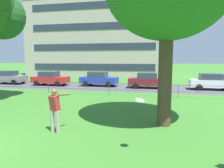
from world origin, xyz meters
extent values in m
cube|color=#4C4C51|center=(0.00, 16.21, 0.00)|extent=(80.00, 6.46, 0.01)
cylinder|color=#333833|center=(-2.67, 11.36, 0.50)|extent=(0.04, 0.04, 1.00)
cylinder|color=#333833|center=(2.67, 11.36, 0.50)|extent=(0.04, 0.04, 1.00)
cylinder|color=#333833|center=(8.00, 11.36, 0.50)|extent=(0.04, 0.04, 1.00)
cylinder|color=#333833|center=(0.00, 11.36, 0.45)|extent=(37.34, 0.03, 0.03)
cylinder|color=#333833|center=(0.00, 11.36, 0.95)|extent=(37.34, 0.03, 0.03)
sphere|color=#204D1F|center=(-4.31, 8.22, 5.88)|extent=(3.25, 3.25, 3.25)
cylinder|color=#4C3828|center=(6.70, 4.41, 2.21)|extent=(0.59, 0.59, 4.42)
sphere|color=#24671F|center=(5.78, 5.56, 5.19)|extent=(2.15, 2.15, 2.15)
cylinder|color=gray|center=(2.34, 2.61, 0.44)|extent=(0.16, 0.16, 0.88)
cylinder|color=gray|center=(2.64, 2.49, 0.44)|extent=(0.16, 0.16, 0.88)
cube|color=#B22D2D|center=(2.49, 2.55, 1.18)|extent=(0.45, 0.42, 0.63)
sphere|color=brown|center=(2.49, 2.55, 1.63)|extent=(0.22, 0.22, 0.22)
cylinder|color=brown|center=(2.79, 2.76, 1.50)|extent=(0.32, 0.61, 0.15)
cylinder|color=brown|center=(2.28, 2.64, 1.17)|extent=(0.09, 0.09, 0.62)
cylinder|color=white|center=(5.86, 1.37, 1.66)|extent=(0.36, 0.36, 0.09)
cube|color=slate|center=(-10.62, 16.49, 0.64)|extent=(4.03, 1.78, 0.68)
cube|color=#2D3847|center=(-10.77, 16.49, 1.26)|extent=(1.93, 1.56, 0.56)
cylinder|color=black|center=(-9.40, 17.32, 0.30)|extent=(0.60, 0.21, 0.60)
cylinder|color=black|center=(-9.37, 15.71, 0.30)|extent=(0.60, 0.21, 0.60)
cylinder|color=black|center=(-11.88, 17.27, 0.30)|extent=(0.60, 0.21, 0.60)
cube|color=red|center=(-5.12, 16.25, 0.64)|extent=(4.03, 1.78, 0.68)
cube|color=#2D3847|center=(-5.27, 16.25, 1.26)|extent=(1.93, 1.56, 0.56)
cylinder|color=black|center=(-3.86, 17.03, 0.30)|extent=(0.60, 0.21, 0.60)
cylinder|color=black|center=(-3.90, 15.42, 0.30)|extent=(0.60, 0.21, 0.60)
cylinder|color=black|center=(-6.34, 17.08, 0.30)|extent=(0.60, 0.21, 0.60)
cylinder|color=black|center=(-6.38, 15.47, 0.30)|extent=(0.60, 0.21, 0.60)
cube|color=#233899|center=(0.37, 16.72, 0.64)|extent=(4.06, 1.85, 0.68)
cube|color=#2D3847|center=(0.22, 16.72, 1.26)|extent=(1.96, 1.59, 0.56)
cylinder|color=black|center=(1.64, 17.48, 0.30)|extent=(0.61, 0.22, 0.60)
cylinder|color=black|center=(1.58, 15.86, 0.30)|extent=(0.61, 0.22, 0.60)
cylinder|color=black|center=(-0.84, 17.57, 0.30)|extent=(0.61, 0.22, 0.60)
cylinder|color=black|center=(-0.90, 15.96, 0.30)|extent=(0.61, 0.22, 0.60)
cube|color=maroon|center=(5.67, 16.18, 0.64)|extent=(4.02, 1.76, 0.68)
cube|color=#2D3847|center=(5.52, 16.18, 1.26)|extent=(1.92, 1.55, 0.56)
cylinder|color=black|center=(6.92, 16.97, 0.30)|extent=(0.60, 0.21, 0.60)
cylinder|color=black|center=(6.90, 15.36, 0.30)|extent=(0.60, 0.21, 0.60)
cylinder|color=black|center=(4.44, 17.01, 0.30)|extent=(0.60, 0.21, 0.60)
cylinder|color=black|center=(4.42, 15.39, 0.30)|extent=(0.60, 0.21, 0.60)
cube|color=silver|center=(11.56, 16.16, 0.64)|extent=(4.06, 1.84, 0.68)
cube|color=#2D3847|center=(11.41, 16.16, 1.26)|extent=(1.95, 1.58, 0.56)
cylinder|color=black|center=(12.82, 16.92, 0.30)|extent=(0.61, 0.22, 0.60)
cylinder|color=black|center=(10.35, 17.01, 0.30)|extent=(0.61, 0.22, 0.60)
cylinder|color=black|center=(10.29, 15.39, 0.30)|extent=(0.61, 0.22, 0.60)
cube|color=#ADA393|center=(-3.99, 33.38, 6.52)|extent=(24.49, 11.18, 13.04)
cube|color=gray|center=(-3.99, 33.38, 13.24)|extent=(24.73, 11.42, 0.40)
cube|color=#283342|center=(-3.99, 27.76, 1.63)|extent=(20.57, 0.06, 1.10)
cube|color=#283342|center=(-3.99, 27.76, 4.89)|extent=(20.57, 0.06, 1.10)
cube|color=#283342|center=(-3.99, 27.76, 8.15)|extent=(20.57, 0.06, 1.10)
cube|color=#283342|center=(-3.99, 27.76, 11.41)|extent=(20.57, 0.06, 1.10)
camera|label=1|loc=(6.29, -4.64, 2.86)|focal=33.00mm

